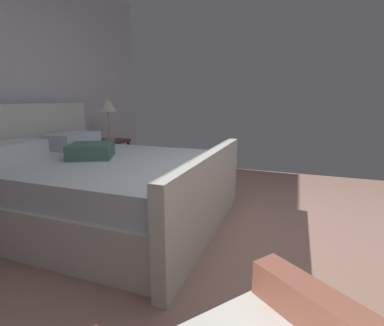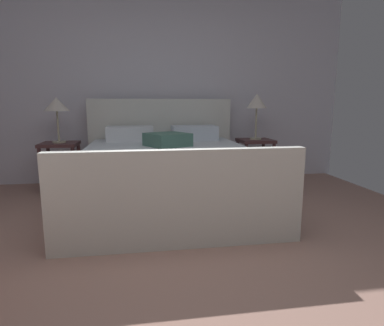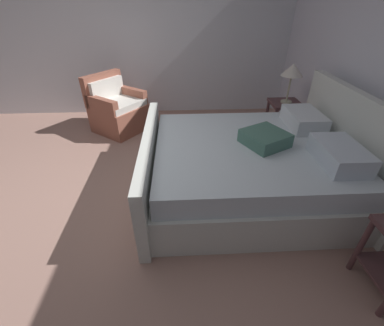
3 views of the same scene
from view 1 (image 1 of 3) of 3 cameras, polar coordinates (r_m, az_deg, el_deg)
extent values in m
cube|color=#9E7669|center=(2.52, 17.64, -16.16)|extent=(5.14, 5.89, 0.02)
cube|color=silver|center=(2.97, -16.88, -7.17)|extent=(1.78, 2.02, 0.40)
cube|color=silver|center=(3.61, -30.82, 1.12)|extent=(1.90, 0.10, 1.14)
cube|color=silver|center=(2.44, 3.26, -6.64)|extent=(1.90, 0.10, 0.75)
cube|color=silver|center=(2.88, -17.27, -1.35)|extent=(1.70, 1.96, 0.22)
cube|color=silver|center=(3.09, -32.96, 1.88)|extent=(0.56, 0.36, 0.18)
cube|color=silver|center=(3.61, -22.84, 4.21)|extent=(0.56, 0.36, 0.18)
cube|color=#446E60|center=(2.95, -19.65, 2.38)|extent=(0.54, 0.54, 0.14)
cube|color=#4F3031|center=(4.37, -16.22, 4.27)|extent=(0.44, 0.44, 0.04)
cube|color=#4F3031|center=(4.44, -15.91, -0.84)|extent=(0.40, 0.40, 0.02)
cylinder|color=#4F3031|center=(4.16, -15.40, -0.29)|extent=(0.04, 0.04, 0.56)
cylinder|color=#4F3031|center=(4.47, -12.58, 0.73)|extent=(0.04, 0.04, 0.56)
cylinder|color=#4F3031|center=(4.39, -19.44, 0.11)|extent=(0.04, 0.04, 0.56)
cylinder|color=#4F3031|center=(4.68, -16.50, 1.05)|extent=(0.04, 0.04, 0.56)
cylinder|color=#B7B293|center=(4.37, -16.25, 4.66)|extent=(0.16, 0.16, 0.02)
cylinder|color=#B7B293|center=(4.34, -16.41, 7.37)|extent=(0.02, 0.02, 0.39)
cone|color=beige|center=(4.33, -16.66, 11.24)|extent=(0.27, 0.27, 0.19)
camera|label=2|loc=(2.53, 60.80, 3.64)|focal=30.56mm
camera|label=3|loc=(4.71, 8.42, 21.71)|focal=23.96mm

